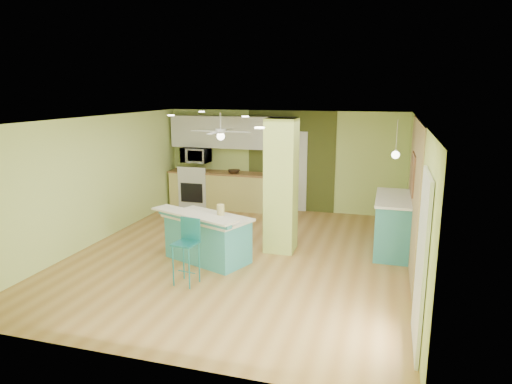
% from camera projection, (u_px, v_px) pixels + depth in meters
% --- Properties ---
extents(floor, '(6.00, 7.00, 0.01)m').
position_uv_depth(floor, '(240.00, 255.00, 8.45)').
color(floor, '#9F7037').
rests_on(floor, ground).
extents(ceiling, '(6.00, 7.00, 0.01)m').
position_uv_depth(ceiling, '(239.00, 119.00, 7.90)').
color(ceiling, white).
rests_on(ceiling, wall_back).
extents(wall_back, '(6.00, 0.01, 2.50)m').
position_uv_depth(wall_back, '(283.00, 161.00, 11.46)').
color(wall_back, '#C7DE77').
rests_on(wall_back, floor).
extents(wall_front, '(6.00, 0.01, 2.50)m').
position_uv_depth(wall_front, '(137.00, 256.00, 4.89)').
color(wall_front, '#C7DE77').
rests_on(wall_front, floor).
extents(wall_left, '(0.01, 7.00, 2.50)m').
position_uv_depth(wall_left, '(95.00, 180.00, 9.00)').
color(wall_left, '#C7DE77').
rests_on(wall_left, floor).
extents(wall_right, '(0.01, 7.00, 2.50)m').
position_uv_depth(wall_right, '(416.00, 201.00, 7.35)').
color(wall_right, '#C7DE77').
rests_on(wall_right, floor).
extents(wood_panel, '(0.02, 3.40, 2.50)m').
position_uv_depth(wood_panel, '(413.00, 193.00, 7.92)').
color(wood_panel, '#967D56').
rests_on(wood_panel, floor).
extents(olive_accent, '(2.20, 0.02, 2.50)m').
position_uv_depth(olive_accent, '(291.00, 161.00, 11.39)').
color(olive_accent, '#474E1F').
rests_on(olive_accent, floor).
extents(interior_door, '(0.82, 0.05, 2.00)m').
position_uv_depth(interior_door, '(291.00, 171.00, 11.42)').
color(interior_door, white).
rests_on(interior_door, floor).
extents(french_door, '(0.04, 1.08, 2.10)m').
position_uv_depth(french_door, '(421.00, 263.00, 5.25)').
color(french_door, white).
rests_on(french_door, floor).
extents(column, '(0.55, 0.55, 2.50)m').
position_uv_depth(column, '(281.00, 186.00, 8.47)').
color(column, '#B4CB5E').
rests_on(column, floor).
extents(kitchen_run, '(3.25, 0.63, 0.94)m').
position_uv_depth(kitchen_run, '(231.00, 190.00, 11.70)').
color(kitchen_run, '#CDC06B').
rests_on(kitchen_run, floor).
extents(stove, '(0.76, 0.66, 1.08)m').
position_uv_depth(stove, '(197.00, 189.00, 11.95)').
color(stove, silver).
rests_on(stove, floor).
extents(upper_cabinets, '(3.20, 0.34, 0.80)m').
position_uv_depth(upper_cabinets, '(232.00, 132.00, 11.49)').
color(upper_cabinets, silver).
rests_on(upper_cabinets, wall_back).
extents(microwave, '(0.70, 0.48, 0.39)m').
position_uv_depth(microwave, '(196.00, 155.00, 11.77)').
color(microwave, white).
rests_on(microwave, wall_back).
extents(ceiling_fan, '(1.41, 1.41, 0.61)m').
position_uv_depth(ceiling_fan, '(221.00, 132.00, 10.17)').
color(ceiling_fan, white).
rests_on(ceiling_fan, ceiling).
extents(pendant_lamp, '(0.14, 0.14, 0.69)m').
position_uv_depth(pendant_lamp, '(396.00, 155.00, 8.01)').
color(pendant_lamp, silver).
rests_on(pendant_lamp, ceiling).
extents(wall_decor, '(0.03, 0.90, 0.70)m').
position_uv_depth(wall_decor, '(413.00, 174.00, 8.04)').
color(wall_decor, brown).
rests_on(wall_decor, wood_panel).
extents(peninsula, '(1.87, 1.46, 0.94)m').
position_uv_depth(peninsula, '(207.00, 237.00, 8.12)').
color(peninsula, teal).
rests_on(peninsula, floor).
extents(bar_stool, '(0.39, 0.39, 1.05)m').
position_uv_depth(bar_stool, '(188.00, 240.00, 7.11)').
color(bar_stool, teal).
rests_on(bar_stool, floor).
extents(side_counter, '(0.69, 1.63, 1.05)m').
position_uv_depth(side_counter, '(393.00, 224.00, 8.59)').
color(side_counter, teal).
rests_on(side_counter, floor).
extents(fruit_bowl, '(0.40, 0.40, 0.08)m').
position_uv_depth(fruit_bowl, '(234.00, 172.00, 11.50)').
color(fruit_bowl, '#332215').
rests_on(fruit_bowl, kitchen_run).
extents(canister, '(0.14, 0.14, 0.19)m').
position_uv_depth(canister, '(221.00, 210.00, 8.14)').
color(canister, gold).
rests_on(canister, peninsula).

